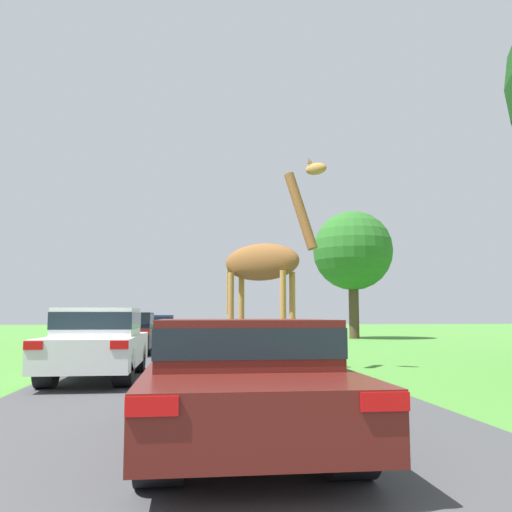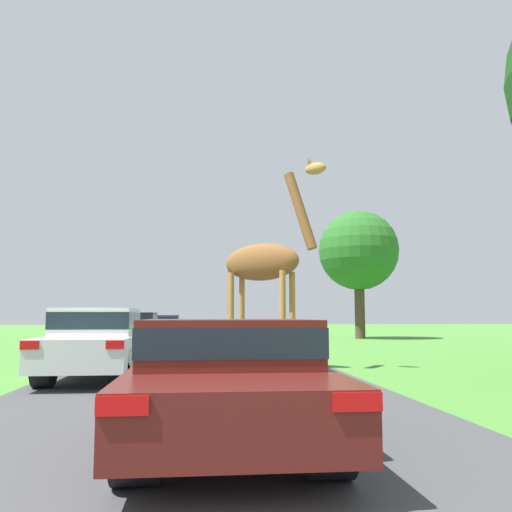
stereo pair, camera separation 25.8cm
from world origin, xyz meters
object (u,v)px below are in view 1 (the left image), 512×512
(car_lead_maroon, at_px, (241,376))
(tree_right_cluster, at_px, (353,251))
(car_far_ahead, at_px, (98,341))
(car_queue_right, at_px, (129,331))
(car_queue_left, at_px, (158,327))
(giraffe_near_road, at_px, (265,265))

(car_lead_maroon, xyz_separation_m, tree_right_cluster, (8.85, 24.62, 4.33))
(car_far_ahead, bearing_deg, car_queue_right, 91.63)
(car_queue_left, bearing_deg, giraffe_near_road, -76.81)
(giraffe_near_road, bearing_deg, car_lead_maroon, 26.03)
(car_queue_left, relative_size, tree_right_cluster, 0.55)
(car_far_ahead, bearing_deg, car_lead_maroon, -68.14)
(giraffe_near_road, bearing_deg, car_far_ahead, -25.80)
(car_lead_maroon, relative_size, car_far_ahead, 0.95)
(tree_right_cluster, bearing_deg, car_queue_left, -172.81)
(giraffe_near_road, xyz_separation_m, car_queue_right, (-4.05, 6.04, -1.87))
(car_far_ahead, bearing_deg, car_queue_left, 89.08)
(car_queue_left, bearing_deg, car_queue_right, -93.18)
(car_lead_maroon, xyz_separation_m, car_queue_right, (-2.65, 14.15, 0.05))
(car_lead_maroon, height_order, tree_right_cluster, tree_right_cluster)
(car_queue_right, relative_size, car_queue_left, 1.16)
(car_lead_maroon, bearing_deg, tree_right_cluster, 70.23)
(car_queue_right, height_order, car_far_ahead, car_far_ahead)
(car_queue_right, distance_m, tree_right_cluster, 16.14)
(giraffe_near_road, height_order, tree_right_cluster, tree_right_cluster)
(car_lead_maroon, xyz_separation_m, car_queue_left, (-2.15, 23.24, 0.01))
(giraffe_near_road, xyz_separation_m, car_queue_left, (-3.55, 15.13, -1.92))
(car_queue_left, height_order, tree_right_cluster, tree_right_cluster)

